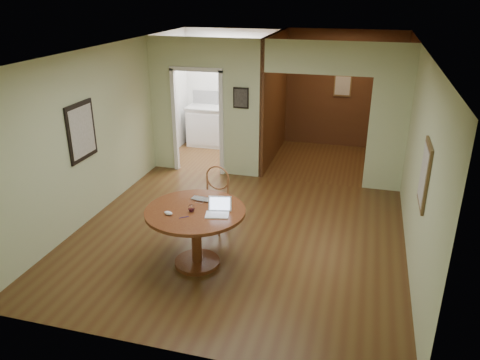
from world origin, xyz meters
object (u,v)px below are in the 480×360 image
(chair, at_px, (215,195))
(closed_laptop, at_px, (201,201))
(open_laptop, at_px, (219,209))
(dining_table, at_px, (196,224))

(chair, distance_m, closed_laptop, 0.85)
(closed_laptop, bearing_deg, open_laptop, -34.20)
(dining_table, xyz_separation_m, chair, (-0.07, 1.06, -0.05))
(closed_laptop, bearing_deg, dining_table, -83.57)
(open_laptop, bearing_deg, closed_laptop, 128.09)
(dining_table, bearing_deg, chair, 94.03)
(dining_table, height_order, chair, chair)
(dining_table, height_order, open_laptop, open_laptop)
(dining_table, xyz_separation_m, open_laptop, (0.33, -0.02, 0.28))
(open_laptop, bearing_deg, chair, 98.38)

